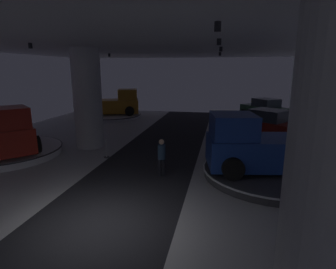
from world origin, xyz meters
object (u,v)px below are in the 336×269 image
(pickup_truck_mid_right, at_px, (266,147))
(visitor_walking_near, at_px, (162,155))
(display_platform_far_right, at_px, (264,140))
(display_car_far_right, at_px, (266,125))
(display_platform_deep_right, at_px, (263,120))
(pickup_truck_mid_left, at_px, (3,132))
(display_platform_deep_left, at_px, (110,115))
(column_left, at_px, (88,99))
(column_right, at_px, (333,185))
(display_platform_mid_left, at_px, (5,151))
(display_car_deep_right, at_px, (264,110))
(display_platform_mid_right, at_px, (272,172))
(pickup_truck_deep_left, at_px, (113,104))

(pickup_truck_mid_right, relative_size, visitor_walking_near, 3.51)
(display_platform_far_right, relative_size, display_car_far_right, 1.34)
(display_car_far_right, relative_size, display_platform_deep_right, 0.84)
(pickup_truck_mid_left, bearing_deg, display_platform_deep_left, 88.29)
(column_left, xyz_separation_m, visitor_walking_near, (5.07, -3.68, -1.84))
(display_platform_deep_right, height_order, visitor_walking_near, visitor_walking_near)
(display_platform_deep_left, distance_m, visitor_walking_near, 15.69)
(display_platform_deep_right, bearing_deg, column_right, -95.11)
(column_right, distance_m, display_platform_far_right, 13.10)
(column_right, bearing_deg, display_platform_deep_left, 120.98)
(column_right, bearing_deg, display_platform_mid_left, 148.59)
(display_car_deep_right, bearing_deg, display_platform_mid_right, -95.89)
(column_right, height_order, display_car_far_right, column_right)
(display_platform_deep_left, relative_size, display_platform_mid_left, 1.02)
(display_car_far_right, relative_size, display_car_deep_right, 0.99)
(pickup_truck_mid_right, xyz_separation_m, pickup_truck_mid_left, (-12.57, 0.19, 0.04))
(display_platform_mid_right, bearing_deg, column_left, 163.39)
(display_platform_mid_left, bearing_deg, display_car_deep_right, 41.13)
(column_right, height_order, display_platform_deep_left, column_right)
(column_right, height_order, display_platform_mid_left, column_right)
(display_platform_deep_left, bearing_deg, display_platform_deep_right, 1.52)
(visitor_walking_near, bearing_deg, column_left, 143.97)
(column_right, bearing_deg, display_car_deep_right, 84.84)
(display_platform_mid_right, bearing_deg, display_car_deep_right, 84.11)
(display_platform_deep_right, relative_size, pickup_truck_mid_right, 0.94)
(column_right, distance_m, visitor_walking_near, 7.88)
(display_car_far_right, distance_m, pickup_truck_deep_left, 14.60)
(display_car_far_right, relative_size, display_platform_mid_right, 0.78)
(display_car_deep_right, height_order, visitor_walking_near, display_car_deep_right)
(column_right, xyz_separation_m, display_platform_mid_right, (0.50, 7.37, -2.56))
(pickup_truck_mid_left, bearing_deg, display_platform_mid_right, -0.60)
(display_car_far_right, distance_m, pickup_truck_mid_left, 14.33)
(display_platform_far_right, height_order, display_car_far_right, display_car_far_right)
(display_car_deep_right, height_order, display_platform_mid_left, display_car_deep_right)
(column_left, xyz_separation_m, display_platform_deep_left, (-2.94, 9.78, -2.61))
(pickup_truck_mid_right, relative_size, display_platform_deep_left, 0.96)
(pickup_truck_deep_left, bearing_deg, display_platform_mid_right, -46.23)
(pickup_truck_deep_left, bearing_deg, display_car_deep_right, 1.01)
(display_platform_mid_right, xyz_separation_m, visitor_walking_near, (-4.50, -0.83, 0.72))
(display_platform_deep_right, relative_size, display_car_deep_right, 1.18)
(pickup_truck_deep_left, height_order, pickup_truck_mid_left, pickup_truck_mid_left)
(display_car_deep_right, relative_size, visitor_walking_near, 2.81)
(display_car_far_right, bearing_deg, column_right, -94.17)
(display_platform_far_right, xyz_separation_m, pickup_truck_mid_left, (-13.29, -5.32, 1.11))
(display_platform_far_right, distance_m, display_platform_deep_left, 14.78)
(pickup_truck_mid_right, distance_m, pickup_truck_deep_left, 17.46)
(display_platform_far_right, relative_size, visitor_walking_near, 3.70)
(display_car_far_right, xyz_separation_m, display_platform_mid_right, (-0.44, -5.43, -0.95))
(display_platform_deep_left, bearing_deg, column_right, -59.02)
(display_platform_deep_right, bearing_deg, display_platform_deep_left, -178.48)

